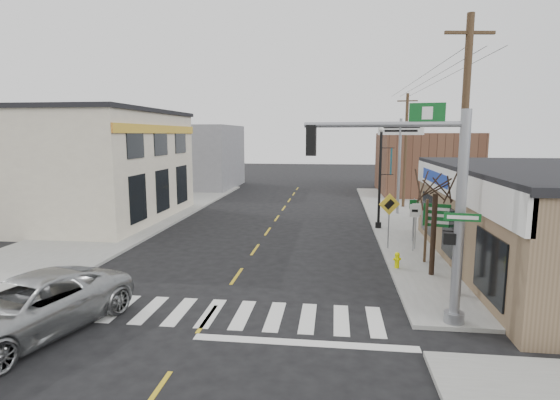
# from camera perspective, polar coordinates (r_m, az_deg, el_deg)

# --- Properties ---
(ground) EXTENTS (140.00, 140.00, 0.00)m
(ground) POSITION_cam_1_polar(r_m,az_deg,el_deg) (13.76, -9.48, -15.03)
(ground) COLOR black
(ground) RESTS_ON ground
(sidewalk_right) EXTENTS (6.00, 38.00, 0.13)m
(sidewalk_right) POSITION_cam_1_polar(r_m,az_deg,el_deg) (26.19, 18.64, -3.83)
(sidewalk_right) COLOR gray
(sidewalk_right) RESTS_ON ground
(sidewalk_left) EXTENTS (6.00, 38.00, 0.13)m
(sidewalk_left) POSITION_cam_1_polar(r_m,az_deg,el_deg) (28.62, -19.44, -2.84)
(sidewalk_left) COLOR gray
(sidewalk_left) RESTS_ON ground
(center_line) EXTENTS (0.12, 56.00, 0.01)m
(center_line) POSITION_cam_1_polar(r_m,az_deg,el_deg) (21.13, -3.28, -6.47)
(center_line) COLOR gold
(center_line) RESTS_ON ground
(crosswalk) EXTENTS (11.00, 2.20, 0.01)m
(crosswalk) POSITION_cam_1_polar(r_m,az_deg,el_deg) (14.11, -9.00, -14.38)
(crosswalk) COLOR silver
(crosswalk) RESTS_ON ground
(left_building) EXTENTS (12.00, 12.00, 6.80)m
(left_building) POSITION_cam_1_polar(r_m,az_deg,el_deg) (31.03, -25.56, 3.88)
(left_building) COLOR beige
(left_building) RESTS_ON ground
(bldg_distant_right) EXTENTS (8.00, 10.00, 5.60)m
(bldg_distant_right) POSITION_cam_1_polar(r_m,az_deg,el_deg) (42.96, 18.27, 4.55)
(bldg_distant_right) COLOR brown
(bldg_distant_right) RESTS_ON ground
(bldg_distant_left) EXTENTS (9.00, 10.00, 6.40)m
(bldg_distant_left) POSITION_cam_1_polar(r_m,az_deg,el_deg) (46.51, -11.40, 5.58)
(bldg_distant_left) COLOR gray
(bldg_distant_left) RESTS_ON ground
(suv) EXTENTS (4.20, 6.33, 1.61)m
(suv) POSITION_cam_1_polar(r_m,az_deg,el_deg) (14.04, -30.06, -12.06)
(suv) COLOR #9B9E9F
(suv) RESTS_ON ground
(traffic_signal_pole) EXTENTS (4.90, 0.38, 6.20)m
(traffic_signal_pole) POSITION_cam_1_polar(r_m,az_deg,el_deg) (12.82, 19.44, 0.66)
(traffic_signal_pole) COLOR gray
(traffic_signal_pole) RESTS_ON sidewalk_right
(guide_sign) EXTENTS (1.54, 0.13, 2.69)m
(guide_sign) POSITION_cam_1_polar(r_m,az_deg,el_deg) (19.36, 20.40, -2.71)
(guide_sign) COLOR #4B3723
(guide_sign) RESTS_ON sidewalk_right
(fire_hydrant) EXTENTS (0.20, 0.20, 0.65)m
(fire_hydrant) POSITION_cam_1_polar(r_m,az_deg,el_deg) (18.40, 15.05, -7.50)
(fire_hydrant) COLOR #DCE200
(fire_hydrant) RESTS_ON sidewalk_right
(ped_crossing_sign) EXTENTS (1.02, 0.07, 2.64)m
(ped_crossing_sign) POSITION_cam_1_polar(r_m,az_deg,el_deg) (21.05, 14.07, -1.37)
(ped_crossing_sign) COLOR gray
(ped_crossing_sign) RESTS_ON sidewalk_right
(lamp_post) EXTENTS (0.75, 0.59, 5.77)m
(lamp_post) POSITION_cam_1_polar(r_m,az_deg,el_deg) (25.48, 13.08, 3.82)
(lamp_post) COLOR black
(lamp_post) RESTS_ON sidewalk_right
(dance_center_sign) EXTENTS (3.01, 0.19, 6.40)m
(dance_center_sign) POSITION_cam_1_polar(r_m,az_deg,el_deg) (30.50, 15.42, 7.32)
(dance_center_sign) COLOR gray
(dance_center_sign) RESTS_ON sidewalk_right
(bare_tree) EXTENTS (2.36, 2.36, 4.72)m
(bare_tree) POSITION_cam_1_polar(r_m,az_deg,el_deg) (17.31, 19.74, 2.62)
(bare_tree) COLOR black
(bare_tree) RESTS_ON sidewalk_right
(shrub_front) EXTENTS (1.46, 1.46, 1.09)m
(shrub_front) POSITION_cam_1_polar(r_m,az_deg,el_deg) (17.60, 27.80, -8.29)
(shrub_front) COLOR #14391A
(shrub_front) RESTS_ON sidewalk_right
(shrub_back) EXTENTS (0.99, 0.99, 0.74)m
(shrub_back) POSITION_cam_1_polar(r_m,az_deg,el_deg) (23.34, 25.03, -4.58)
(shrub_back) COLOR #193110
(shrub_back) RESTS_ON sidewalk_right
(utility_pole_near) EXTENTS (1.58, 0.24, 9.08)m
(utility_pole_near) POSITION_cam_1_polar(r_m,az_deg,el_deg) (15.39, 22.70, 5.32)
(utility_pole_near) COLOR #402C1B
(utility_pole_near) RESTS_ON sidewalk_right
(utility_pole_far) EXTENTS (1.44, 0.22, 8.30)m
(utility_pole_far) POSITION_cam_1_polar(r_m,az_deg,el_deg) (33.60, 16.06, 6.36)
(utility_pole_far) COLOR #422C1C
(utility_pole_far) RESTS_ON sidewalk_right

